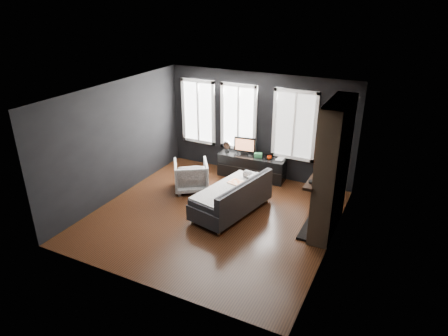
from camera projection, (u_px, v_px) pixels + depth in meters
The scene contains 18 objects.
floor at pixel (214, 216), 8.72m from camera, with size 5.00×5.00×0.00m, color black.
ceiling at pixel (212, 94), 7.63m from camera, with size 5.00×5.00×0.00m, color white.
wall_back at pixel (259, 125), 10.22m from camera, with size 5.00×0.02×2.70m, color black.
wall_left at pixel (117, 141), 9.19m from camera, with size 0.02×5.00×2.70m, color black.
wall_right at pixel (336, 183), 7.16m from camera, with size 0.02×5.00×2.70m, color black.
windows at pixel (243, 84), 9.95m from camera, with size 4.00×0.16×1.76m, color white, non-canonical shape.
fireplace at pixel (332, 169), 7.73m from camera, with size 0.70×1.62×2.70m, color #93724C, non-canonical shape.
sofa at pixel (231, 195), 8.72m from camera, with size 0.98×1.96×0.84m, color #242427, non-canonical shape.
stripe_pillow at pixel (253, 182), 8.90m from camera, with size 0.08×0.35×0.35m, color gray.
armchair at pixel (191, 174), 9.74m from camera, with size 0.80×0.75×0.82m, color silver.
media_console at pixel (252, 166), 10.45m from camera, with size 1.76×0.55×0.61m, color black, non-canonical shape.
monitor at pixel (245, 145), 10.33m from camera, with size 0.57×0.12×0.51m, color black, non-canonical shape.
desk_fan at pixel (227, 146), 10.50m from camera, with size 0.22×0.22×0.31m, color gray, non-canonical shape.
mug at pixel (269, 157), 10.08m from camera, with size 0.12×0.09×0.12m, color red.
book at pixel (277, 154), 10.08m from camera, with size 0.18×0.02×0.24m, color #BCAD96.
storage_box at pixel (258, 155), 10.21m from camera, with size 0.20×0.13×0.11m, color #2A6D3E.
mantel_vase at pixel (325, 160), 8.21m from camera, with size 0.18×0.19×0.18m, color yellow.
mantel_clock at pixel (312, 182), 7.42m from camera, with size 0.12×0.12×0.04m, color black.
Camera 1 is at (3.56, -6.66, 4.50)m, focal length 32.00 mm.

